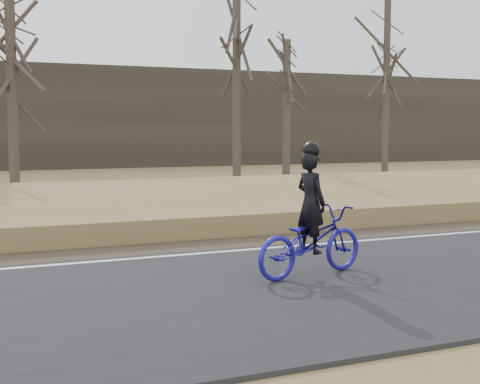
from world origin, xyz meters
name	(u,v)px	position (x,y,z in m)	size (l,w,h in m)	color
ground	(181,261)	(0.00, 0.00, 0.00)	(120.00, 120.00, 0.00)	olive
road	(240,291)	(0.00, -2.50, 0.03)	(120.00, 6.00, 0.06)	black
edge_line	(178,255)	(0.00, 0.20, 0.07)	(120.00, 0.12, 0.01)	silver
shoulder	(161,248)	(0.00, 1.20, 0.02)	(120.00, 1.60, 0.04)	#473A2B
embankment	(123,219)	(0.00, 4.20, 0.22)	(120.00, 5.00, 0.44)	olive
ballast	(90,202)	(0.00, 8.00, 0.23)	(120.00, 3.00, 0.45)	slate
railroad	(90,191)	(0.00, 8.00, 0.53)	(120.00, 2.40, 0.29)	black
treeline_backdrop	(15,117)	(0.00, 30.00, 3.00)	(120.00, 4.00, 6.00)	#383328
cyclist	(311,234)	(1.32, -2.14, 0.70)	(2.09, 1.11, 2.01)	#1F1699
bare_tree_near_left	(12,95)	(-1.50, 13.68, 3.45)	(0.36, 0.36, 6.90)	#483D35
bare_tree_center	(237,78)	(7.98, 16.06, 4.50)	(0.36, 0.36, 8.99)	#483D35
bare_tree_right	(286,110)	(10.38, 15.98, 3.12)	(0.36, 0.36, 6.25)	#483D35
bare_tree_far_right	(386,86)	(17.20, 17.99, 4.52)	(0.36, 0.36, 9.04)	#483D35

